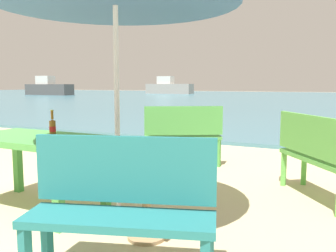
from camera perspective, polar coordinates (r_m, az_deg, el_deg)
The scene contains 11 objects.
ground_plane at distance 3.52m, azimuth -19.59°, elevation -15.18°, with size 120.00×120.00×0.00m, color beige.
sea_water at distance 32.35m, azimuth 22.36°, elevation 3.98°, with size 120.00×50.00×0.08m, color teal.
picnic_table_green at distance 3.92m, azimuth -20.57°, elevation -3.09°, with size 1.40×0.80×0.76m.
beer_bottle_amber at distance 3.85m, azimuth -17.85°, elevation -0.10°, with size 0.07×0.07×0.26m.
side_table_wood at distance 3.03m, azimuth -3.46°, elevation -11.24°, with size 0.44×0.44×0.54m.
bench_teal_center at distance 2.35m, azimuth -7.40°, elevation -11.84°, with size 1.25×0.73×0.95m.
bench_green_left at distance 5.60m, azimuth 2.39°, elevation -0.96°, with size 1.22×0.91×0.95m.
bench_green_right at distance 4.32m, azimuth 22.29°, elevation -3.76°, with size 1.01×1.18×0.95m.
swimmer_person at distance 10.49m, azimuth 1.84°, elevation 0.95°, with size 0.34×0.34×0.41m.
boat_cargo_ship at distance 41.93m, azimuth -18.42°, elevation 5.73°, with size 5.75×1.57×2.09m.
boat_barge at distance 45.08m, azimuth 0.13°, elevation 6.15°, with size 5.94×1.62×2.16m.
Camera 1 is at (2.39, -2.23, 1.29)m, focal length 38.41 mm.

